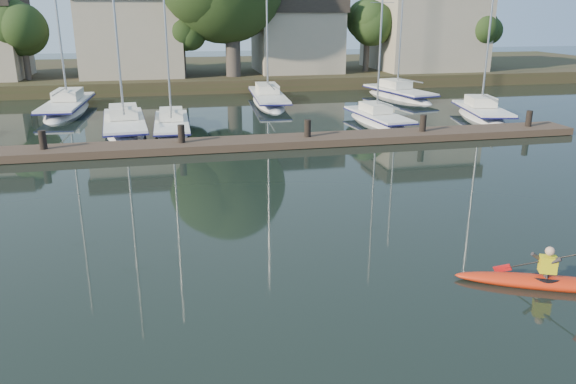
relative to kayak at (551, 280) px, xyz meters
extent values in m
plane|color=black|center=(-4.99, 1.55, -0.17)|extent=(160.00, 160.00, 0.00)
ellipsoid|color=red|center=(0.02, -0.01, -0.07)|extent=(4.29, 2.29, 0.33)
cylinder|color=black|center=(-0.11, 0.05, 0.03)|extent=(0.87, 0.87, 0.09)
imported|color=#282426|center=(-0.11, 0.05, 0.39)|extent=(0.35, 0.41, 0.96)
cube|color=gold|center=(-0.11, 0.05, 0.40)|extent=(0.45, 0.40, 0.39)
sphere|color=tan|center=(-0.11, 0.05, 0.73)|extent=(0.22, 0.22, 0.22)
cube|color=#463628|center=(-4.99, 15.55, 0.03)|extent=(34.00, 2.00, 0.35)
cylinder|color=black|center=(-13.99, 15.55, 0.13)|extent=(0.32, 0.32, 1.80)
cylinder|color=black|center=(-7.99, 15.55, 0.13)|extent=(0.32, 0.32, 1.80)
cylinder|color=black|center=(-1.99, 15.55, 0.13)|extent=(0.32, 0.32, 1.80)
cylinder|color=black|center=(4.01, 15.55, 0.13)|extent=(0.32, 0.32, 1.80)
cylinder|color=black|center=(10.01, 15.55, 0.13)|extent=(0.32, 0.32, 1.80)
ellipsoid|color=white|center=(-10.85, 20.76, -0.54)|extent=(2.88, 8.98, 1.98)
cube|color=white|center=(-10.85, 20.76, 0.40)|extent=(2.65, 7.39, 0.15)
cube|color=#181752|center=(-10.85, 20.76, 0.32)|extent=(2.75, 7.57, 0.08)
cube|color=silver|center=(-10.90, 21.29, 0.79)|extent=(1.65, 2.58, 0.57)
cylinder|color=#9EA0A5|center=(-10.75, 19.44, 1.23)|extent=(0.35, 3.35, 0.08)
ellipsoid|color=white|center=(-8.36, 20.31, -0.48)|extent=(1.94, 7.94, 1.67)
cube|color=white|center=(-8.36, 20.31, 0.31)|extent=(1.84, 6.51, 0.12)
cube|color=#181752|center=(-8.36, 20.31, 0.24)|extent=(1.91, 6.67, 0.07)
cube|color=silver|center=(-8.36, 20.79, 0.64)|extent=(1.26, 2.23, 0.48)
cylinder|color=#9EA0A5|center=(-8.36, 20.55, 6.08)|extent=(0.11, 0.11, 11.44)
cylinder|color=#9EA0A5|center=(-8.38, 19.13, 1.02)|extent=(0.11, 3.01, 0.07)
ellipsoid|color=white|center=(3.34, 19.97, -0.48)|extent=(2.51, 7.27, 1.69)
cube|color=white|center=(3.34, 19.97, 0.32)|extent=(2.30, 5.98, 0.12)
cube|color=#181752|center=(3.34, 19.97, 0.25)|extent=(2.39, 6.13, 0.07)
cube|color=silver|center=(3.30, 20.39, 0.65)|extent=(1.42, 2.10, 0.49)
cylinder|color=#9EA0A5|center=(3.32, 20.18, 5.26)|extent=(0.11, 0.11, 9.80)
cylinder|color=#9EA0A5|center=(3.43, 18.90, 1.03)|extent=(0.32, 2.70, 0.07)
cylinder|color=#9EA0A5|center=(3.32, 20.18, 6.44)|extent=(1.42, 0.16, 0.03)
ellipsoid|color=white|center=(10.11, 20.26, -0.52)|extent=(3.52, 7.34, 1.91)
cube|color=white|center=(10.11, 20.26, 0.38)|extent=(3.16, 6.07, 0.14)
cube|color=#181752|center=(10.11, 20.26, 0.30)|extent=(3.27, 6.23, 0.08)
cube|color=silver|center=(10.20, 20.68, 0.76)|extent=(1.79, 2.22, 0.55)
cylinder|color=#9EA0A5|center=(10.15, 20.47, 5.47)|extent=(0.12, 0.12, 10.07)
cylinder|color=#9EA0A5|center=(9.89, 19.23, 1.19)|extent=(0.63, 2.64, 0.08)
ellipsoid|color=white|center=(-14.83, 27.88, -0.55)|extent=(2.83, 9.90, 2.07)
cube|color=white|center=(-14.83, 27.88, 0.43)|extent=(2.62, 8.13, 0.15)
cube|color=#181752|center=(-14.83, 27.88, 0.34)|extent=(2.72, 8.34, 0.09)
cube|color=silver|center=(-14.80, 28.47, 0.83)|extent=(1.67, 2.82, 0.60)
cylinder|color=#9EA0A5|center=(-14.91, 26.42, 1.30)|extent=(0.29, 3.72, 0.09)
ellipsoid|color=white|center=(-1.53, 28.67, -0.53)|extent=(2.75, 10.26, 1.93)
cube|color=white|center=(-1.53, 28.67, 0.39)|extent=(2.54, 8.43, 0.14)
cube|color=#181752|center=(-1.53, 28.67, 0.31)|extent=(2.63, 8.63, 0.08)
cube|color=silver|center=(-1.50, 29.28, 0.76)|extent=(1.59, 2.92, 0.56)
cylinder|color=#9EA0A5|center=(-1.63, 27.15, 1.20)|extent=(0.32, 3.85, 0.08)
ellipsoid|color=white|center=(8.39, 28.91, -0.54)|extent=(3.72, 8.60, 1.98)
cube|color=white|center=(8.39, 28.91, 0.40)|extent=(3.33, 7.10, 0.15)
cube|color=#181752|center=(8.39, 28.91, 0.32)|extent=(3.45, 7.28, 0.08)
cube|color=silver|center=(8.29, 29.41, 0.79)|extent=(1.87, 2.57, 0.57)
cylinder|color=#9EA0A5|center=(8.34, 29.16, 6.18)|extent=(0.12, 0.12, 11.46)
cylinder|color=#9EA0A5|center=(8.62, 27.69, 1.23)|extent=(0.68, 3.13, 0.08)
cube|color=#2B3118|center=(-4.99, 45.55, 0.33)|extent=(90.00, 24.00, 1.00)
cube|color=#9E917E|center=(-10.99, 39.55, 3.83)|extent=(8.00, 8.00, 6.00)
cube|color=#9E917E|center=(3.01, 39.55, 3.33)|extent=(7.00, 7.00, 5.00)
cube|color=#322B24|center=(3.01, 39.55, 6.43)|extent=(7.35, 7.35, 1.20)
cube|color=#9E917E|center=(15.01, 39.55, 4.08)|extent=(9.00, 9.00, 6.50)
cylinder|color=#463D38|center=(-2.99, 36.55, 3.33)|extent=(1.20, 1.20, 5.00)
cylinder|color=#463D38|center=(-18.99, 37.55, 2.33)|extent=(0.48, 0.48, 3.00)
sphere|color=black|center=(-18.99, 37.55, 4.83)|extent=(3.40, 3.40, 3.40)
cylinder|color=#463D38|center=(-6.99, 37.05, 2.23)|extent=(0.38, 0.38, 2.80)
sphere|color=black|center=(-6.99, 37.05, 4.43)|extent=(2.72, 2.72, 2.72)
cylinder|color=#463D38|center=(9.01, 38.05, 2.43)|extent=(0.50, 0.50, 3.20)
sphere|color=black|center=(9.01, 38.05, 5.08)|extent=(3.57, 3.57, 3.57)
cylinder|color=#463D38|center=(19.01, 36.55, 2.13)|extent=(0.41, 0.41, 2.60)
sphere|color=black|center=(19.01, 36.55, 4.28)|extent=(2.89, 2.89, 2.89)
camera|label=1|loc=(-8.57, -10.30, 6.05)|focal=35.00mm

